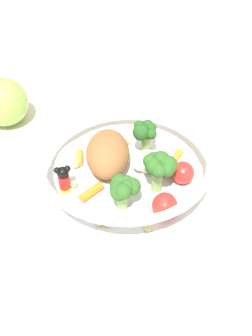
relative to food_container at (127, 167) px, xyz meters
name	(u,v)px	position (x,y,z in m)	size (l,w,h in m)	color
ground_plane	(130,183)	(0.00, 0.00, -0.03)	(2.40, 2.40, 0.00)	silver
food_container	(127,167)	(0.00, 0.00, 0.00)	(0.23, 0.23, 0.07)	white
loose_apple	(4,102)	(-0.15, 0.18, 0.00)	(0.07, 0.07, 0.09)	#8CB74C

